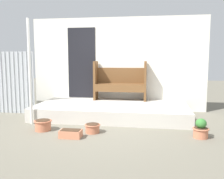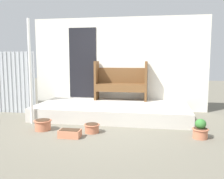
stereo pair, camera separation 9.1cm
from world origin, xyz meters
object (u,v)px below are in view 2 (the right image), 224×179
(flower_pot_middle, at_px, (92,128))
(planter_box_rect, at_px, (70,133))
(flower_pot_right, at_px, (200,130))
(bench, at_px, (121,81))
(support_post, at_px, (30,72))
(flower_pot_left, at_px, (43,124))

(flower_pot_middle, xyz_separation_m, planter_box_rect, (-0.33, -0.36, -0.03))
(flower_pot_right, bearing_deg, flower_pot_middle, -179.79)
(bench, height_order, planter_box_rect, bench)
(support_post, xyz_separation_m, flower_pot_right, (3.56, -0.42, -1.00))
(support_post, relative_size, flower_pot_middle, 7.35)
(bench, xyz_separation_m, planter_box_rect, (-0.61, -2.47, -0.77))
(support_post, bearing_deg, planter_box_rect, -34.00)
(flower_pot_middle, relative_size, flower_pot_right, 0.87)
(support_post, bearing_deg, flower_pot_right, -6.80)
(flower_pot_left, distance_m, flower_pot_right, 3.09)
(flower_pot_left, distance_m, planter_box_rect, 0.79)
(support_post, distance_m, bench, 2.47)
(flower_pot_left, xyz_separation_m, flower_pot_middle, (1.04, 0.00, -0.02))
(bench, distance_m, flower_pot_left, 2.60)
(flower_pot_middle, height_order, planter_box_rect, flower_pot_middle)
(support_post, relative_size, planter_box_rect, 5.80)
(flower_pot_left, relative_size, planter_box_rect, 0.91)
(flower_pot_left, bearing_deg, bench, 58.04)
(flower_pot_left, bearing_deg, planter_box_rect, -26.75)
(flower_pot_left, xyz_separation_m, planter_box_rect, (0.71, -0.36, -0.04))
(support_post, relative_size, flower_pot_right, 6.37)
(flower_pot_left, height_order, flower_pot_middle, flower_pot_left)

